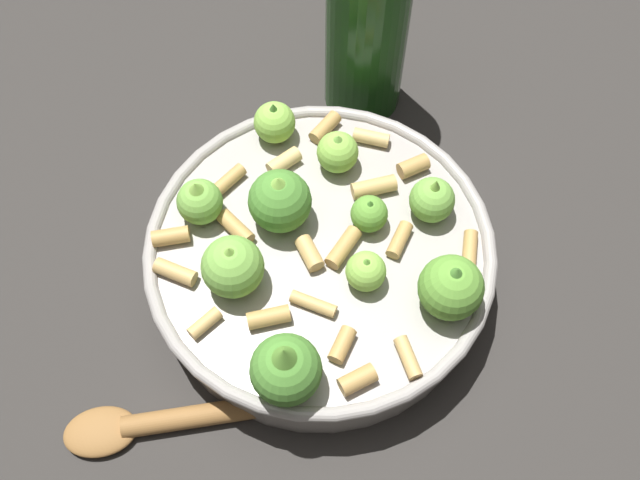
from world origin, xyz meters
TOP-DOWN VIEW (x-y plane):
  - ground_plane at (0.00, 0.00)m, footprint 2.40×2.40m
  - cooking_pan at (-0.00, 0.00)m, footprint 0.26×0.26m
  - olive_oil_bottle at (0.09, -0.16)m, footprint 0.07×0.07m
  - wooden_spoon at (-0.01, 0.14)m, footprint 0.16×0.18m

SIDE VIEW (x-z plane):
  - ground_plane at x=0.00m, z-range 0.00..0.00m
  - wooden_spoon at x=-0.01m, z-range 0.00..0.02m
  - cooking_pan at x=0.00m, z-range -0.02..0.09m
  - olive_oil_bottle at x=0.09m, z-range -0.02..0.22m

